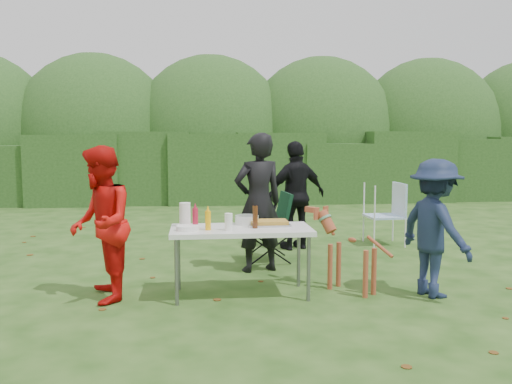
{
  "coord_description": "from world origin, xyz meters",
  "views": [
    {
      "loc": [
        -0.38,
        -5.91,
        1.73
      ],
      "look_at": [
        0.36,
        0.96,
        1.0
      ],
      "focal_mm": 38.0,
      "sensor_mm": 36.0,
      "label": 1
    }
  ],
  "objects": [
    {
      "name": "pasta_bowl",
      "position": [
        0.16,
        0.02,
        0.79
      ],
      "size": [
        0.26,
        0.26,
        0.1
      ],
      "primitive_type": "cylinder",
      "color": "silver",
      "rests_on": "folding_table"
    },
    {
      "name": "mustard_bottle",
      "position": [
        -0.28,
        -0.31,
        0.84
      ],
      "size": [
        0.06,
        0.06,
        0.2
      ],
      "primitive_type": "cylinder",
      "color": "#F5AC0E",
      "rests_on": "folding_table"
    },
    {
      "name": "dog",
      "position": [
        1.3,
        -0.21,
        0.44
      ],
      "size": [
        0.88,
        0.96,
        0.88
      ],
      "primitive_type": null,
      "rotation": [
        0.0,
        0.0,
        2.26
      ],
      "color": "#9C472A",
      "rests_on": "ground"
    },
    {
      "name": "cup_stack",
      "position": [
        -0.07,
        -0.36,
        0.83
      ],
      "size": [
        0.08,
        0.08,
        0.18
      ],
      "primitive_type": "cylinder",
      "color": "white",
      "rests_on": "folding_table"
    },
    {
      "name": "food_tray",
      "position": [
        0.39,
        -0.09,
        0.75
      ],
      "size": [
        0.45,
        0.3,
        0.02
      ],
      "primitive_type": "cube",
      "color": "#B7B7BA",
      "rests_on": "folding_table"
    },
    {
      "name": "child",
      "position": [
        2.13,
        -0.44,
        0.74
      ],
      "size": [
        0.82,
        1.08,
        1.48
      ],
      "primitive_type": "imported",
      "rotation": [
        0.0,
        0.0,
        1.89
      ],
      "color": "#17223E",
      "rests_on": "ground"
    },
    {
      "name": "focaccia_bread",
      "position": [
        0.39,
        -0.09,
        0.78
      ],
      "size": [
        0.4,
        0.26,
        0.04
      ],
      "primitive_type": "cube",
      "color": "#B3852E",
      "rests_on": "food_tray"
    },
    {
      "name": "person_cook",
      "position": [
        0.38,
        0.83,
        0.88
      ],
      "size": [
        0.73,
        0.58,
        1.76
      ],
      "primitive_type": "imported",
      "rotation": [
        0.0,
        0.0,
        3.42
      ],
      "color": "black",
      "rests_on": "ground"
    },
    {
      "name": "ground",
      "position": [
        0.0,
        0.0,
        0.0
      ],
      "size": [
        80.0,
        80.0,
        0.0
      ],
      "primitive_type": "plane",
      "color": "#1E4211"
    },
    {
      "name": "paper_towel_roll",
      "position": [
        -0.52,
        -0.07,
        0.87
      ],
      "size": [
        0.12,
        0.12,
        0.26
      ],
      "primitive_type": "cylinder",
      "color": "white",
      "rests_on": "folding_table"
    },
    {
      "name": "hedge_row",
      "position": [
        0.0,
        8.0,
        0.85
      ],
      "size": [
        22.0,
        1.4,
        1.7
      ],
      "primitive_type": "cube",
      "color": "#23471C",
      "rests_on": "ground"
    },
    {
      "name": "shrub_backdrop",
      "position": [
        0.0,
        9.6,
        1.6
      ],
      "size": [
        20.0,
        2.6,
        3.2
      ],
      "primitive_type": "ellipsoid",
      "color": "#3D6628",
      "rests_on": "ground"
    },
    {
      "name": "folding_table",
      "position": [
        0.07,
        -0.21,
        0.69
      ],
      "size": [
        1.5,
        0.7,
        0.74
      ],
      "color": "silver",
      "rests_on": "ground"
    },
    {
      "name": "person_red_jacket",
      "position": [
        -1.38,
        -0.24,
        0.81
      ],
      "size": [
        0.75,
        0.89,
        1.62
      ],
      "primitive_type": "imported",
      "rotation": [
        0.0,
        0.0,
        -1.38
      ],
      "color": "red",
      "rests_on": "ground"
    },
    {
      "name": "ketchup_bottle",
      "position": [
        -0.41,
        -0.22,
        0.85
      ],
      "size": [
        0.06,
        0.06,
        0.22
      ],
      "primitive_type": "cylinder",
      "color": "#AD1934",
      "rests_on": "folding_table"
    },
    {
      "name": "camping_chair",
      "position": [
        0.56,
        1.35,
        0.48
      ],
      "size": [
        0.66,
        0.66,
        0.96
      ],
      "primitive_type": null,
      "rotation": [
        0.0,
        0.0,
        3.25
      ],
      "color": "black",
      "rests_on": "ground"
    },
    {
      "name": "person_black_puffy",
      "position": [
        1.1,
        2.11,
        0.82
      ],
      "size": [
        1.04,
        0.71,
        1.64
      ],
      "primitive_type": "imported",
      "rotation": [
        0.0,
        0.0,
        3.5
      ],
      "color": "black",
      "rests_on": "ground"
    },
    {
      "name": "plate_stack",
      "position": [
        -0.49,
        -0.31,
        0.77
      ],
      "size": [
        0.24,
        0.24,
        0.05
      ],
      "primitive_type": "cylinder",
      "color": "white",
      "rests_on": "folding_table"
    },
    {
      "name": "beer_bottle",
      "position": [
        0.22,
        -0.25,
        0.86
      ],
      "size": [
        0.06,
        0.06,
        0.24
      ],
      "primitive_type": "cylinder",
      "color": "#47230F",
      "rests_on": "folding_table"
    },
    {
      "name": "lawn_chair",
      "position": [
        2.54,
        2.29,
        0.49
      ],
      "size": [
        0.61,
        0.61,
        0.99
      ],
      "primitive_type": null,
      "rotation": [
        0.0,
        0.0,
        3.19
      ],
      "color": "#4884C7",
      "rests_on": "ground"
    }
  ]
}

